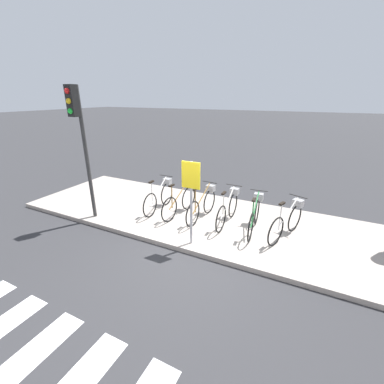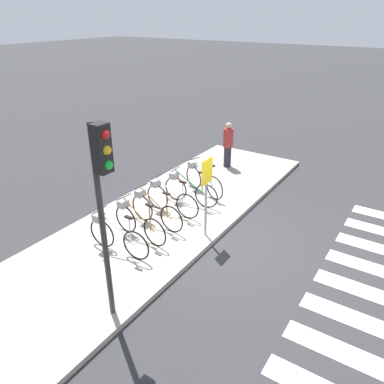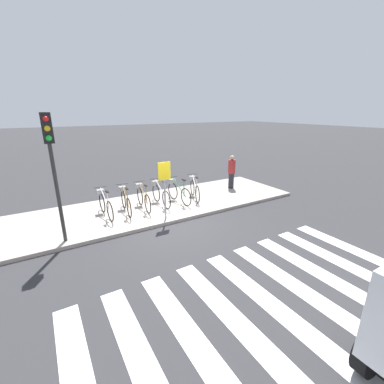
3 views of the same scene
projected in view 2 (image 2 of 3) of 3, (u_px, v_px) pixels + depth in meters
name	position (u px, v px, depth m)	size (l,w,h in m)	color
ground_plane	(218.00, 240.00, 9.26)	(120.00, 120.00, 0.00)	#2D2D30
sidewalk	(162.00, 219.00, 10.09)	(12.08, 3.48, 0.12)	#9E9389
parked_bicycle_0	(115.00, 234.00, 8.43)	(0.46, 1.71, 1.05)	black
parked_bicycle_1	(137.00, 221.00, 8.98)	(0.46, 1.70, 1.05)	black
parked_bicycle_2	(154.00, 209.00, 9.52)	(0.46, 1.71, 1.05)	black
parked_bicycle_3	(169.00, 198.00, 10.10)	(0.46, 1.71, 1.05)	black
parked_bicycle_4	(188.00, 189.00, 10.61)	(0.46, 1.71, 1.05)	black
parked_bicycle_5	(202.00, 179.00, 11.24)	(0.68, 1.63, 1.05)	black
pedestrian	(228.00, 144.00, 13.00)	(0.34, 0.34, 1.59)	#23232D
traffic_light	(103.00, 187.00, 5.73)	(0.24, 0.40, 3.58)	#2D2D2D
sign_post	(207.00, 184.00, 8.67)	(0.44, 0.07, 2.01)	#99999E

